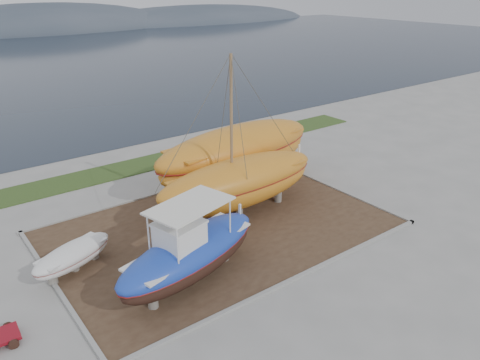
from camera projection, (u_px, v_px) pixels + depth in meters
ground at (266, 260)px, 23.29m from camera, size 140.00×140.00×0.00m
dirt_patch at (220, 228)px, 26.21m from camera, size 18.00×12.00×0.06m
curb_frame at (220, 227)px, 26.20m from camera, size 18.60×12.60×0.15m
grass_strip at (132, 167)px, 34.64m from camera, size 44.00×3.00×0.08m
blue_caique at (190, 245)px, 20.77m from camera, size 8.48×4.50×3.90m
white_dinghy at (73, 258)px, 22.14m from camera, size 4.57×3.04×1.28m
orange_sailboat at (239, 140)px, 25.71m from camera, size 10.63×3.24×9.37m
orange_bare_hull at (237, 159)px, 30.47m from camera, size 12.73×4.84×4.08m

